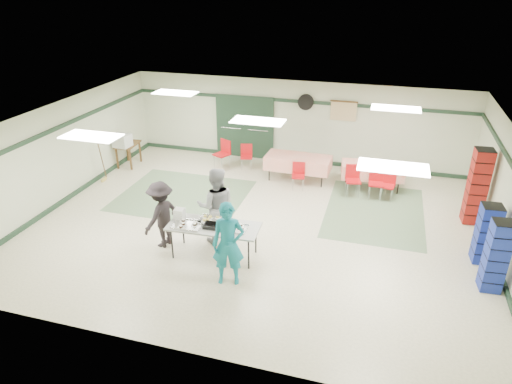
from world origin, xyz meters
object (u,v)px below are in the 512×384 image
(volunteer_dark, at_px, (161,214))
(printer_table, at_px, (128,147))
(chair_a, at_px, (376,180))
(chair_c, at_px, (388,182))
(dining_table_b, at_px, (298,162))
(chair_loose_b, at_px, (224,151))
(crate_stack_blue_b, at_px, (496,256))
(serving_table, at_px, (214,227))
(crate_stack_red, at_px, (477,187))
(dining_table_a, at_px, (373,170))
(chair_loose_a, at_px, (247,154))
(office_printer, at_px, (122,141))
(volunteer_teal, at_px, (228,244))
(volunteer_grey, at_px, (216,206))
(chair_b, at_px, (353,177))
(crate_stack_blue_a, at_px, (487,234))
(broom, at_px, (102,161))
(chair_d, at_px, (298,173))

(volunteer_dark, relative_size, printer_table, 1.70)
(chair_a, height_order, chair_c, chair_a)
(dining_table_b, relative_size, chair_loose_b, 2.10)
(volunteer_dark, bearing_deg, chair_c, 143.60)
(crate_stack_blue_b, bearing_deg, dining_table_b, 138.28)
(serving_table, relative_size, chair_loose_b, 2.18)
(volunteer_dark, xyz_separation_m, crate_stack_red, (6.97, 3.17, 0.19))
(dining_table_a, xyz_separation_m, printer_table, (-7.75, -0.38, 0.07))
(chair_loose_a, relative_size, office_printer, 1.57)
(dining_table_b, xyz_separation_m, chair_a, (2.34, -0.57, -0.05))
(volunteer_teal, bearing_deg, volunteer_grey, 104.04)
(volunteer_teal, distance_m, chair_loose_a, 6.12)
(chair_b, xyz_separation_m, crate_stack_blue_b, (3.05, -3.67, 0.23))
(volunteer_dark, bearing_deg, chair_a, 145.63)
(crate_stack_blue_a, relative_size, crate_stack_blue_b, 0.89)
(chair_c, bearing_deg, broom, -163.48)
(chair_d, distance_m, chair_loose_a, 2.18)
(volunteer_grey, bearing_deg, crate_stack_blue_a, 167.95)
(serving_table, distance_m, printer_table, 6.28)
(volunteer_dark, xyz_separation_m, chair_d, (2.36, 3.97, -0.32))
(volunteer_grey, height_order, chair_b, volunteer_grey)
(chair_b, bearing_deg, serving_table, -135.59)
(volunteer_teal, relative_size, dining_table_b, 0.90)
(chair_b, bearing_deg, chair_c, -13.10)
(printer_table, bearing_deg, chair_loose_b, 7.31)
(chair_c, relative_size, crate_stack_red, 0.41)
(chair_a, xyz_separation_m, crate_stack_blue_a, (2.41, -2.65, 0.16))
(dining_table_a, bearing_deg, crate_stack_red, -35.40)
(dining_table_a, bearing_deg, chair_d, -171.51)
(serving_table, height_order, crate_stack_blue_b, crate_stack_blue_b)
(chair_a, relative_size, crate_stack_blue_b, 0.56)
(volunteer_grey, bearing_deg, broom, -46.87)
(chair_d, distance_m, crate_stack_blue_b, 5.89)
(chair_a, distance_m, crate_stack_blue_b, 4.39)
(volunteer_grey, distance_m, chair_b, 4.46)
(volunteer_grey, height_order, chair_loose_b, volunteer_grey)
(chair_loose_a, relative_size, crate_stack_blue_a, 0.58)
(volunteer_dark, relative_size, crate_stack_blue_a, 1.17)
(crate_stack_blue_b, height_order, printer_table, crate_stack_blue_b)
(volunteer_dark, height_order, chair_b, volunteer_dark)
(crate_stack_blue_a, bearing_deg, chair_loose_a, 150.53)
(crate_stack_red, bearing_deg, crate_stack_blue_a, -90.00)
(chair_c, relative_size, crate_stack_blue_b, 0.53)
(chair_a, relative_size, chair_loose_b, 0.91)
(chair_loose_b, bearing_deg, dining_table_b, 20.83)
(volunteer_grey, xyz_separation_m, crate_stack_blue_a, (5.85, 0.80, -0.24))
(volunteer_grey, xyz_separation_m, chair_loose_b, (-1.39, 4.30, -0.34))
(chair_b, distance_m, chair_loose_a, 3.62)
(office_printer, bearing_deg, crate_stack_blue_a, -9.25)
(dining_table_a, xyz_separation_m, crate_stack_red, (2.55, -1.37, 0.41))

